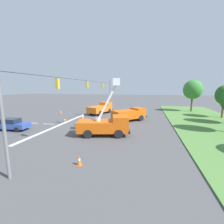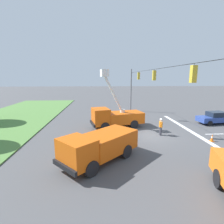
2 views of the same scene
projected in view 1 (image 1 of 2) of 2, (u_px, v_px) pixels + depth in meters
The scene contains 13 objects.
ground_plane at pixel (89, 127), 21.93m from camera, with size 200.00×200.00×0.00m, color #4C4C4F.
lane_markings at pixel (52, 124), 23.34m from camera, with size 17.60×15.25×0.01m.
signal_gantry at pixel (88, 96), 21.18m from camera, with size 26.20×0.33×7.20m.
tree_far_west at pixel (193, 90), 34.48m from camera, with size 3.85×4.22×7.40m.
tree_west at pixel (224, 95), 27.35m from camera, with size 3.26×2.96×6.11m.
utility_truck_bucket_lift at pixel (105, 124), 17.79m from camera, with size 3.79×6.49×6.70m.
utility_truck_support_near at pixel (101, 108), 32.61m from camera, with size 7.00×4.16×2.38m.
utility_truck_support_far at pixel (129, 114), 25.51m from camera, with size 5.80×5.90×2.14m.
sedan_blue at pixel (12, 124), 20.09m from camera, with size 2.25×4.46×1.56m.
road_worker at pixel (83, 120), 21.92m from camera, with size 0.65×0.26×1.77m.
traffic_cone_foreground_left at pixel (61, 112), 32.83m from camera, with size 0.36×0.36×0.77m.
traffic_cone_foreground_right at pixel (65, 120), 24.96m from camera, with size 0.36×0.36×0.71m.
traffic_cone_mid_left at pixel (79, 160), 11.00m from camera, with size 0.36×0.36×0.77m.
Camera 1 is at (19.91, 8.29, 5.67)m, focal length 24.00 mm.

